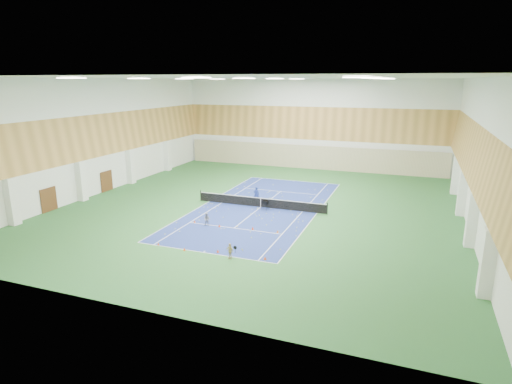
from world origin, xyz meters
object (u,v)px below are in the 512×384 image
Objects in this scene: coach at (256,194)px; ball_cart at (265,205)px; child_apron at (230,251)px; child_court at (207,219)px; tennis_net at (261,202)px.

coach is 1.71× the size of ball_cart.
coach reaches higher than child_apron.
child_apron is at bearing -62.65° from child_court.
ball_cart is (3.06, 5.90, -0.09)m from child_court.
coach is 1.44× the size of child_apron.
child_court is 6.65m from ball_cart.
tennis_net reaches higher than ball_cart.
child_apron is 1.19× the size of ball_cart.
coach reaches higher than tennis_net.
ball_cart is (-1.49, 11.45, -0.09)m from child_apron.
child_apron is at bearing 85.63° from coach.
tennis_net is 1.86m from coach.
tennis_net is 8.13× the size of coach.
coach is at bearing 123.74° from child_apron.
child_apron is at bearing -79.86° from ball_cart.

